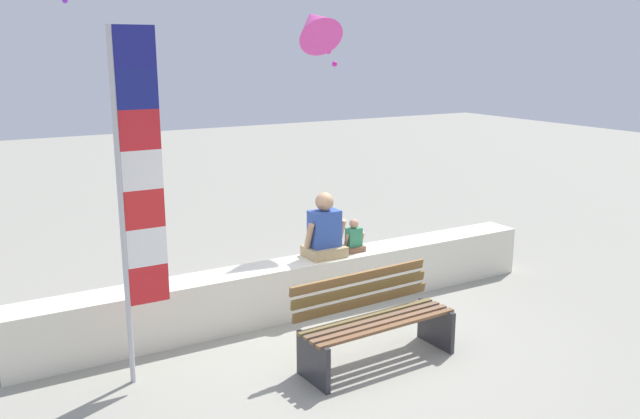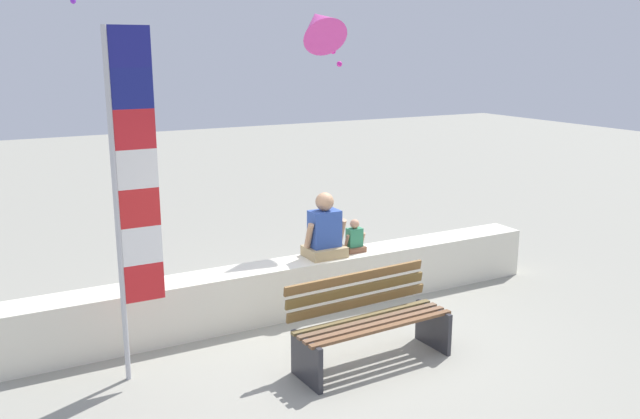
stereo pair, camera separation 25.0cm
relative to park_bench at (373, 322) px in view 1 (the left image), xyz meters
name	(u,v)px [view 1 (the left image)]	position (x,y,z in m)	size (l,w,h in m)	color
ground_plane	(340,339)	(-0.03, 0.59, -0.42)	(40.00, 40.00, 0.00)	gray
seawall_ledge	(300,287)	(-0.03, 1.52, -0.10)	(6.66, 0.48, 0.64)	silver
park_bench	(373,322)	(0.00, 0.00, 0.00)	(1.70, 0.68, 0.88)	brown
person_adult	(324,232)	(0.33, 1.53, 0.53)	(0.52, 0.38, 0.80)	tan
person_child	(354,239)	(0.76, 1.54, 0.39)	(0.27, 0.20, 0.42)	brown
flag_banner	(135,186)	(-2.11, 0.77, 1.49)	(0.42, 0.05, 3.31)	#B7B7BC
kite_magenta	(315,25)	(1.23, 3.30, 3.02)	(0.75, 0.91, 1.00)	#DB3D9E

